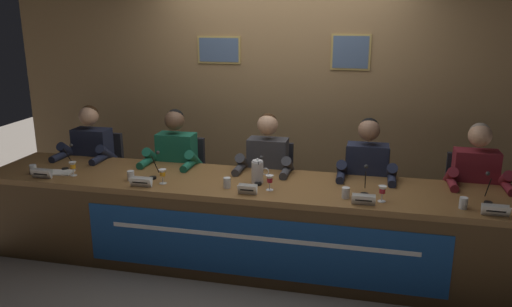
% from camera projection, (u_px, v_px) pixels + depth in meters
% --- Properties ---
extents(ground_plane, '(12.00, 12.00, 0.00)m').
position_uv_depth(ground_plane, '(256.00, 262.00, 4.43)').
color(ground_plane, '#70665B').
extents(wall_back_panelled, '(5.99, 0.14, 2.60)m').
position_uv_depth(wall_back_panelled, '(283.00, 93.00, 5.27)').
color(wall_back_panelled, '#937047').
rests_on(wall_back_panelled, ground_plane).
extents(conference_table, '(4.79, 0.83, 0.74)m').
position_uv_depth(conference_table, '(253.00, 212.00, 4.17)').
color(conference_table, brown).
rests_on(conference_table, ground_plane).
extents(chair_far_left, '(0.44, 0.45, 0.91)m').
position_uv_depth(chair_far_left, '(102.00, 178.00, 5.27)').
color(chair_far_left, black).
rests_on(chair_far_left, ground_plane).
extents(panelist_far_left, '(0.51, 0.48, 1.24)m').
position_uv_depth(panelist_far_left, '(89.00, 158.00, 5.00)').
color(panelist_far_left, black).
rests_on(panelist_far_left, ground_plane).
extents(nameplate_far_left, '(0.18, 0.06, 0.08)m').
position_uv_depth(nameplate_far_left, '(42.00, 174.00, 4.33)').
color(nameplate_far_left, white).
rests_on(nameplate_far_left, conference_table).
extents(juice_glass_far_left, '(0.06, 0.06, 0.12)m').
position_uv_depth(juice_glass_far_left, '(73.00, 166.00, 4.38)').
color(juice_glass_far_left, white).
rests_on(juice_glass_far_left, conference_table).
extents(water_cup_far_left, '(0.06, 0.06, 0.08)m').
position_uv_depth(water_cup_far_left, '(33.00, 170.00, 4.43)').
color(water_cup_far_left, silver).
rests_on(water_cup_far_left, conference_table).
extents(microphone_far_left, '(0.06, 0.17, 0.22)m').
position_uv_depth(microphone_far_left, '(67.00, 161.00, 4.57)').
color(microphone_far_left, black).
rests_on(microphone_far_left, conference_table).
extents(chair_left, '(0.44, 0.45, 0.91)m').
position_uv_depth(chair_left, '(183.00, 185.00, 5.07)').
color(chair_left, black).
rests_on(chair_left, ground_plane).
extents(panelist_left, '(0.51, 0.48, 1.24)m').
position_uv_depth(panelist_left, '(174.00, 164.00, 4.81)').
color(panelist_left, black).
rests_on(panelist_left, ground_plane).
extents(nameplate_left, '(0.19, 0.06, 0.08)m').
position_uv_depth(nameplate_left, '(141.00, 182.00, 4.11)').
color(nameplate_left, white).
rests_on(nameplate_left, conference_table).
extents(juice_glass_left, '(0.06, 0.06, 0.12)m').
position_uv_depth(juice_glass_left, '(163.00, 174.00, 4.18)').
color(juice_glass_left, white).
rests_on(juice_glass_left, conference_table).
extents(water_cup_left, '(0.06, 0.06, 0.08)m').
position_uv_depth(water_cup_left, '(131.00, 176.00, 4.26)').
color(water_cup_left, silver).
rests_on(water_cup_left, conference_table).
extents(microphone_left, '(0.06, 0.17, 0.22)m').
position_uv_depth(microphone_left, '(155.00, 169.00, 4.34)').
color(microphone_left, black).
rests_on(microphone_left, conference_table).
extents(chair_center, '(0.44, 0.45, 0.91)m').
position_uv_depth(chair_center, '(270.00, 192.00, 4.87)').
color(chair_center, black).
rests_on(chair_center, ground_plane).
extents(panelist_center, '(0.51, 0.48, 1.24)m').
position_uv_depth(panelist_center, '(266.00, 171.00, 4.61)').
color(panelist_center, black).
rests_on(panelist_center, ground_plane).
extents(nameplate_center, '(0.15, 0.06, 0.08)m').
position_uv_depth(nameplate_center, '(248.00, 189.00, 3.94)').
color(nameplate_center, white).
rests_on(nameplate_center, conference_table).
extents(juice_glass_center, '(0.06, 0.06, 0.12)m').
position_uv_depth(juice_glass_center, '(270.00, 180.00, 4.02)').
color(juice_glass_center, white).
rests_on(juice_glass_center, conference_table).
extents(water_cup_center, '(0.06, 0.06, 0.08)m').
position_uv_depth(water_cup_center, '(227.00, 183.00, 4.09)').
color(water_cup_center, silver).
rests_on(water_cup_center, conference_table).
extents(microphone_center, '(0.06, 0.17, 0.22)m').
position_uv_depth(microphone_center, '(259.00, 175.00, 4.18)').
color(microphone_center, black).
rests_on(microphone_center, conference_table).
extents(chair_right, '(0.44, 0.45, 0.91)m').
position_uv_depth(chair_right, '(365.00, 199.00, 4.68)').
color(chair_right, black).
rests_on(chair_right, ground_plane).
extents(panelist_right, '(0.51, 0.48, 1.24)m').
position_uv_depth(panelist_right, '(366.00, 178.00, 4.42)').
color(panelist_right, black).
rests_on(panelist_right, ground_plane).
extents(nameplate_right, '(0.17, 0.06, 0.08)m').
position_uv_depth(nameplate_right, '(364.00, 200.00, 3.72)').
color(nameplate_right, white).
rests_on(nameplate_right, conference_table).
extents(juice_glass_right, '(0.06, 0.06, 0.12)m').
position_uv_depth(juice_glass_right, '(382.00, 191.00, 3.78)').
color(juice_glass_right, white).
rests_on(juice_glass_right, conference_table).
extents(water_cup_right, '(0.06, 0.06, 0.08)m').
position_uv_depth(water_cup_right, '(346.00, 193.00, 3.86)').
color(water_cup_right, silver).
rests_on(water_cup_right, conference_table).
extents(microphone_right, '(0.06, 0.17, 0.22)m').
position_uv_depth(microphone_right, '(365.00, 185.00, 3.94)').
color(microphone_right, black).
rests_on(microphone_right, conference_table).
extents(chair_far_right, '(0.44, 0.45, 0.91)m').
position_uv_depth(chair_far_right, '(468.00, 208.00, 4.48)').
color(chair_far_right, black).
rests_on(chair_far_right, ground_plane).
extents(panelist_far_right, '(0.51, 0.48, 1.24)m').
position_uv_depth(panelist_far_right, '(476.00, 185.00, 4.22)').
color(panelist_far_right, black).
rests_on(panelist_far_right, ground_plane).
extents(nameplate_far_right, '(0.18, 0.06, 0.08)m').
position_uv_depth(nameplate_far_right, '(496.00, 210.00, 3.52)').
color(nameplate_far_right, white).
rests_on(nameplate_far_right, conference_table).
extents(water_cup_far_right, '(0.06, 0.06, 0.08)m').
position_uv_depth(water_cup_far_right, '(463.00, 204.00, 3.66)').
color(water_cup_far_right, silver).
rests_on(water_cup_far_right, conference_table).
extents(microphone_far_right, '(0.06, 0.17, 0.22)m').
position_uv_depth(microphone_far_right, '(488.00, 193.00, 3.76)').
color(microphone_far_right, black).
rests_on(microphone_far_right, conference_table).
extents(water_pitcher_central, '(0.15, 0.10, 0.21)m').
position_uv_depth(water_pitcher_central, '(258.00, 172.00, 4.20)').
color(water_pitcher_central, silver).
rests_on(water_pitcher_central, conference_table).
extents(document_stack_far_left, '(0.23, 0.18, 0.01)m').
position_uv_depth(document_stack_far_left, '(60.00, 173.00, 4.47)').
color(document_stack_far_left, white).
rests_on(document_stack_far_left, conference_table).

